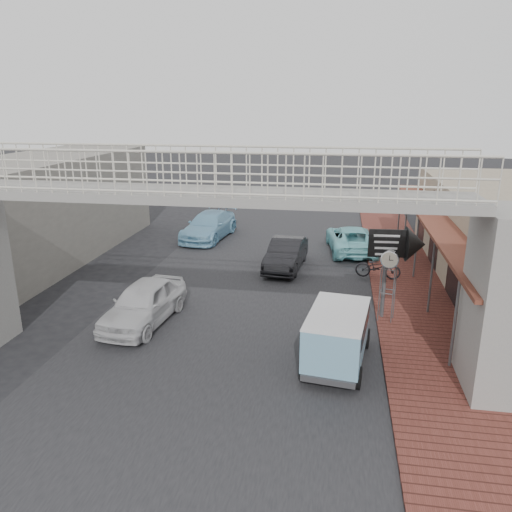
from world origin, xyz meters
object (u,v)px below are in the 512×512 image
(dark_sedan, at_px, (286,254))
(angkot_curb, at_px, (351,239))
(white_hatchback, at_px, (144,303))
(motorcycle_far, at_px, (374,246))
(angkot_van, at_px, (338,330))
(street_clock, at_px, (390,263))
(angkot_far, at_px, (209,226))
(motorcycle_near, at_px, (378,267))
(arrow_sign, at_px, (412,245))

(dark_sedan, relative_size, angkot_curb, 0.86)
(white_hatchback, relative_size, motorcycle_far, 2.34)
(angkot_van, distance_m, street_clock, 3.90)
(dark_sedan, relative_size, motorcycle_far, 2.25)
(motorcycle_far, distance_m, street_clock, 7.85)
(angkot_far, xyz_separation_m, street_clock, (9.15, -10.21, 1.48))
(angkot_far, xyz_separation_m, angkot_van, (7.47, -13.55, 0.38))
(angkot_far, bearing_deg, white_hatchback, -79.72)
(motorcycle_near, bearing_deg, white_hatchback, 132.11)
(angkot_van, bearing_deg, motorcycle_far, 88.98)
(arrow_sign, bearing_deg, angkot_curb, 98.49)
(white_hatchback, xyz_separation_m, dark_sedan, (4.28, 6.96, -0.05))
(motorcycle_near, height_order, street_clock, street_clock)
(angkot_far, bearing_deg, motorcycle_far, -8.55)
(white_hatchback, distance_m, motorcycle_near, 10.33)
(white_hatchback, distance_m, motorcycle_far, 12.46)
(angkot_curb, xyz_separation_m, angkot_van, (-0.57, -12.14, 0.44))
(dark_sedan, distance_m, angkot_far, 6.86)
(white_hatchback, bearing_deg, street_clock, 15.37)
(white_hatchback, bearing_deg, angkot_curb, 59.94)
(white_hatchback, height_order, motorcycle_near, white_hatchback)
(angkot_far, height_order, motorcycle_far, angkot_far)
(angkot_curb, height_order, street_clock, street_clock)
(white_hatchback, bearing_deg, motorcycle_near, 40.63)
(white_hatchback, height_order, angkot_curb, white_hatchback)
(angkot_van, distance_m, arrow_sign, 4.63)
(angkot_far, bearing_deg, angkot_van, -54.26)
(angkot_curb, distance_m, motorcycle_far, 1.57)
(angkot_curb, bearing_deg, motorcycle_far, 127.17)
(motorcycle_near, distance_m, street_clock, 4.76)
(angkot_far, bearing_deg, angkot_curb, -3.06)
(white_hatchback, height_order, arrow_sign, arrow_sign)
(dark_sedan, bearing_deg, motorcycle_far, 32.78)
(angkot_curb, distance_m, motorcycle_near, 4.47)
(angkot_far, xyz_separation_m, motorcycle_far, (9.15, -2.52, -0.08))
(motorcycle_near, bearing_deg, angkot_van, 174.90)
(dark_sedan, xyz_separation_m, arrow_sign, (4.89, -5.24, 2.12))
(angkot_far, bearing_deg, arrow_sign, -38.41)
(angkot_curb, bearing_deg, angkot_van, 79.85)
(angkot_curb, relative_size, street_clock, 1.91)
(angkot_curb, distance_m, angkot_far, 8.17)
(motorcycle_near, xyz_separation_m, arrow_sign, (0.72, -4.23, 2.20))
(motorcycle_near, height_order, arrow_sign, arrow_sign)
(motorcycle_near, xyz_separation_m, street_clock, (-0.00, -4.47, 1.62))
(angkot_curb, relative_size, arrow_sign, 1.46)
(motorcycle_near, bearing_deg, dark_sedan, 83.30)
(angkot_van, relative_size, street_clock, 1.47)
(angkot_far, bearing_deg, dark_sedan, -36.61)
(angkot_van, xyz_separation_m, street_clock, (1.67, 3.34, 1.11))
(white_hatchback, relative_size, angkot_far, 0.86)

